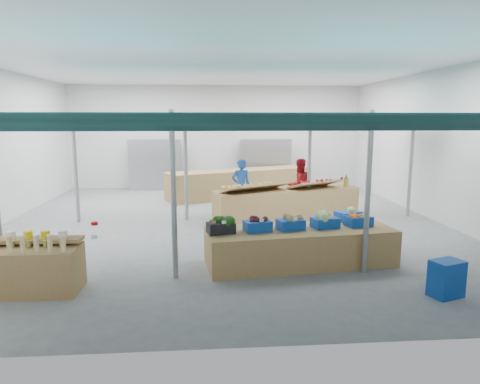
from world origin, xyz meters
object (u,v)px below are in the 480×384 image
at_px(veg_counter, 300,246).
at_px(vendor_right, 299,185).
at_px(vendor_left, 241,186).
at_px(fruit_counter, 286,205).
at_px(crate_stack, 446,279).
at_px(bottle_shelf, 28,267).

bearing_deg(veg_counter, vendor_right, 71.24).
distance_m(vendor_left, vendor_right, 1.80).
distance_m(fruit_counter, vendor_left, 1.67).
bearing_deg(veg_counter, crate_stack, -47.71).
bearing_deg(vendor_left, fruit_counter, 123.63).
xyz_separation_m(bottle_shelf, vendor_left, (4.01, 5.84, 0.40)).
bearing_deg(bottle_shelf, fruit_counter, 43.53).
relative_size(bottle_shelf, vendor_right, 1.04).
height_order(crate_stack, vendor_right, vendor_right).
height_order(bottle_shelf, veg_counter, bottle_shelf).
height_order(bottle_shelf, vendor_right, vendor_right).
distance_m(veg_counter, vendor_right, 4.96).
distance_m(veg_counter, crate_stack, 2.67).
bearing_deg(vendor_left, veg_counter, 85.34).
relative_size(bottle_shelf, crate_stack, 2.86).
height_order(crate_stack, vendor_left, vendor_left).
height_order(bottle_shelf, vendor_left, vendor_left).
bearing_deg(bottle_shelf, vendor_right, 46.38).
relative_size(veg_counter, vendor_right, 2.23).
relative_size(crate_stack, vendor_right, 0.37).
xyz_separation_m(vendor_left, vendor_right, (1.80, 0.00, 0.00)).
bearing_deg(fruit_counter, veg_counter, -110.25).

